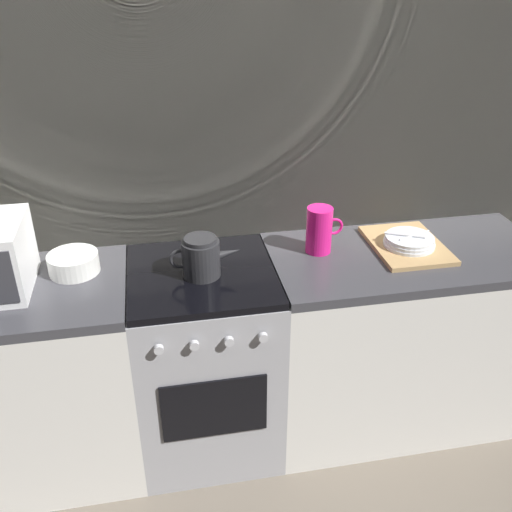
{
  "coord_description": "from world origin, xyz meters",
  "views": [
    {
      "loc": [
        -0.15,
        -1.99,
        2.06
      ],
      "look_at": [
        0.22,
        0.0,
        0.95
      ],
      "focal_mm": 39.97,
      "sensor_mm": 36.0,
      "label": 1
    }
  ],
  "objects_px": {
    "mixing_bowl": "(74,263)",
    "dish_pile": "(408,243)",
    "pitcher": "(319,230)",
    "kettle": "(202,257)",
    "stove_unit": "(206,360)"
  },
  "relations": [
    {
      "from": "mixing_bowl",
      "to": "dish_pile",
      "type": "bearing_deg",
      "value": -2.41
    },
    {
      "from": "mixing_bowl",
      "to": "dish_pile",
      "type": "xyz_separation_m",
      "value": [
        1.4,
        -0.06,
        -0.02
      ]
    },
    {
      "from": "pitcher",
      "to": "dish_pile",
      "type": "relative_size",
      "value": 0.5
    },
    {
      "from": "kettle",
      "to": "stove_unit",
      "type": "bearing_deg",
      "value": 98.44
    },
    {
      "from": "kettle",
      "to": "pitcher",
      "type": "xyz_separation_m",
      "value": [
        0.51,
        0.11,
        0.02
      ]
    },
    {
      "from": "mixing_bowl",
      "to": "pitcher",
      "type": "distance_m",
      "value": 1.02
    },
    {
      "from": "mixing_bowl",
      "to": "kettle",
      "type": "bearing_deg",
      "value": -13.54
    },
    {
      "from": "mixing_bowl",
      "to": "stove_unit",
      "type": "bearing_deg",
      "value": -11.07
    },
    {
      "from": "stove_unit",
      "to": "mixing_bowl",
      "type": "relative_size",
      "value": 4.5
    },
    {
      "from": "kettle",
      "to": "mixing_bowl",
      "type": "bearing_deg",
      "value": 166.46
    },
    {
      "from": "stove_unit",
      "to": "dish_pile",
      "type": "distance_m",
      "value": 1.02
    },
    {
      "from": "stove_unit",
      "to": "pitcher",
      "type": "relative_size",
      "value": 4.5
    },
    {
      "from": "stove_unit",
      "to": "dish_pile",
      "type": "bearing_deg",
      "value": 2.48
    },
    {
      "from": "dish_pile",
      "to": "stove_unit",
      "type": "bearing_deg",
      "value": -177.52
    },
    {
      "from": "kettle",
      "to": "dish_pile",
      "type": "distance_m",
      "value": 0.9
    }
  ]
}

